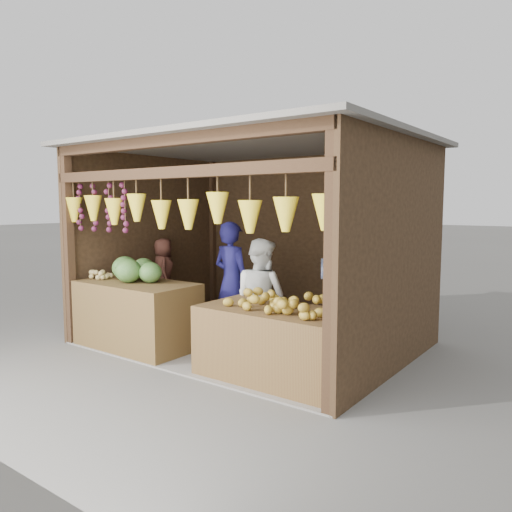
{
  "coord_description": "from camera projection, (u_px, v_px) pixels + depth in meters",
  "views": [
    {
      "loc": [
        3.93,
        -5.27,
        1.87
      ],
      "look_at": [
        0.15,
        -0.1,
        1.19
      ],
      "focal_mm": 35.0,
      "sensor_mm": 36.0,
      "label": 1
    }
  ],
  "objects": [
    {
      "name": "ground",
      "position": [
        252.0,
        343.0,
        6.73
      ],
      "size": [
        80.0,
        80.0,
        0.0
      ],
      "primitive_type": "plane",
      "color": "#514F49",
      "rests_on": "ground"
    },
    {
      "name": "stall_structure",
      "position": [
        248.0,
        219.0,
        6.54
      ],
      "size": [
        4.3,
        3.3,
        2.66
      ],
      "color": "slate",
      "rests_on": "ground"
    },
    {
      "name": "back_shelf",
      "position": [
        365.0,
        274.0,
        7.05
      ],
      "size": [
        1.25,
        0.32,
        1.32
      ],
      "color": "#382314",
      "rests_on": "ground"
    },
    {
      "name": "counter_left",
      "position": [
        137.0,
        315.0,
        6.46
      ],
      "size": [
        1.58,
        0.85,
        0.86
      ],
      "primitive_type": "cube",
      "color": "#523A1B",
      "rests_on": "ground"
    },
    {
      "name": "counter_right",
      "position": [
        279.0,
        345.0,
        5.25
      ],
      "size": [
        1.74,
        0.85,
        0.77
      ],
      "primitive_type": "cube",
      "color": "#4F321A",
      "rests_on": "ground"
    },
    {
      "name": "stool",
      "position": [
        164.0,
        314.0,
        7.73
      ],
      "size": [
        0.34,
        0.34,
        0.32
      ],
      "primitive_type": "cube",
      "color": "black",
      "rests_on": "ground"
    },
    {
      "name": "man_standing",
      "position": [
        232.0,
        282.0,
        6.73
      ],
      "size": [
        0.63,
        0.45,
        1.63
      ],
      "primitive_type": "imported",
      "rotation": [
        0.0,
        0.0,
        3.05
      ],
      "color": "#17144E",
      "rests_on": "ground"
    },
    {
      "name": "woman_standing",
      "position": [
        261.0,
        299.0,
        6.01
      ],
      "size": [
        0.79,
        0.66,
        1.46
      ],
      "primitive_type": "imported",
      "rotation": [
        0.0,
        0.0,
        2.98
      ],
      "color": "white",
      "rests_on": "ground"
    },
    {
      "name": "vendor_seated",
      "position": [
        163.0,
        271.0,
        7.66
      ],
      "size": [
        0.59,
        0.57,
        1.02
      ],
      "primitive_type": "imported",
      "rotation": [
        0.0,
        0.0,
        2.44
      ],
      "color": "#512A20",
      "rests_on": "stool"
    },
    {
      "name": "melon_pile",
      "position": [
        136.0,
        269.0,
        6.52
      ],
      "size": [
        1.0,
        0.5,
        0.32
      ],
      "primitive_type": null,
      "color": "#134814",
      "rests_on": "counter_left"
    },
    {
      "name": "tanfruit_pile",
      "position": [
        99.0,
        274.0,
        6.7
      ],
      "size": [
        0.34,
        0.4,
        0.13
      ],
      "primitive_type": null,
      "color": "tan",
      "rests_on": "counter_left"
    },
    {
      "name": "mango_pile",
      "position": [
        279.0,
        299.0,
        5.18
      ],
      "size": [
        1.4,
        0.64,
        0.22
      ],
      "primitive_type": null,
      "color": "#BD6819",
      "rests_on": "counter_right"
    }
  ]
}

